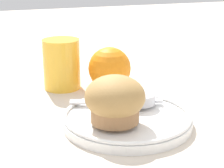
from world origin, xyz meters
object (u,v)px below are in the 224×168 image
(butter_knife, at_px, (115,101))
(juice_glass, at_px, (62,64))
(orange_fruit, at_px, (110,68))
(muffin, at_px, (115,100))

(butter_knife, xyz_separation_m, juice_glass, (-0.06, 0.16, 0.03))
(orange_fruit, relative_size, juice_glass, 0.85)
(butter_knife, xyz_separation_m, orange_fruit, (0.03, 0.13, 0.02))
(butter_knife, height_order, orange_fruit, orange_fruit)
(muffin, distance_m, butter_knife, 0.08)
(muffin, height_order, orange_fruit, muffin)
(orange_fruit, bearing_deg, muffin, -107.17)
(orange_fruit, bearing_deg, juice_glass, 157.31)
(muffin, bearing_deg, butter_knife, 69.37)
(butter_knife, distance_m, orange_fruit, 0.13)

